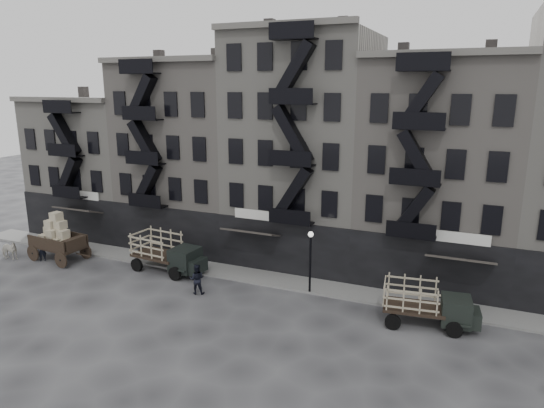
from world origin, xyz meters
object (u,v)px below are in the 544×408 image
at_px(horse, 9,250).
at_px(stake_truck_east, 428,301).
at_px(wagon, 56,233).
at_px(pedestrian_west, 42,250).
at_px(stake_truck_west, 167,250).
at_px(pedestrian_mid, 197,279).

height_order(horse, stake_truck_east, stake_truck_east).
height_order(wagon, pedestrian_west, wagon).
relative_size(stake_truck_east, pedestrian_west, 3.17).
relative_size(horse, wagon, 0.39).
xyz_separation_m(stake_truck_west, stake_truck_east, (18.45, -1.16, -0.14)).
bearing_deg(stake_truck_east, wagon, 173.22).
xyz_separation_m(stake_truck_west, pedestrian_west, (-10.25, -2.00, -0.78)).
distance_m(horse, stake_truck_east, 31.42).
bearing_deg(stake_truck_west, pedestrian_mid, -26.17).
xyz_separation_m(wagon, stake_truck_east, (27.79, 0.16, -0.66)).
relative_size(stake_truck_west, pedestrian_mid, 2.90).
bearing_deg(horse, pedestrian_west, -75.70).
bearing_deg(pedestrian_west, stake_truck_west, -26.77).
bearing_deg(pedestrian_west, wagon, -1.29).
relative_size(stake_truck_west, stake_truck_east, 1.09).
xyz_separation_m(stake_truck_east, pedestrian_west, (-28.71, -0.84, -0.64)).
height_order(wagon, stake_truck_west, wagon).
bearing_deg(stake_truck_west, stake_truck_east, 1.93).
distance_m(stake_truck_east, pedestrian_west, 28.72).
bearing_deg(pedestrian_west, stake_truck_east, -36.14).
bearing_deg(pedestrian_west, horse, 159.40).
height_order(stake_truck_west, pedestrian_mid, stake_truck_west).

